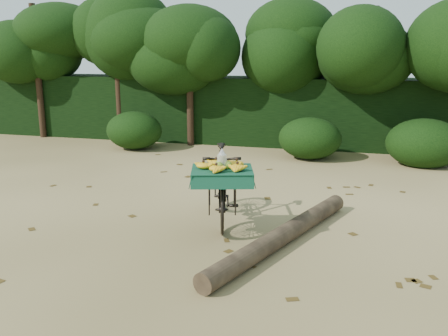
# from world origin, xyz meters

# --- Properties ---
(ground) EXTENTS (80.00, 80.00, 0.00)m
(ground) POSITION_xyz_m (0.00, 0.00, 0.00)
(ground) COLOR tan
(ground) RESTS_ON ground
(vendor_bicycle) EXTENTS (1.16, 1.97, 1.13)m
(vendor_bicycle) POSITION_xyz_m (0.68, -0.37, 0.57)
(vendor_bicycle) COLOR black
(vendor_bicycle) RESTS_ON ground
(fallen_log) EXTENTS (1.42, 3.28, 0.25)m
(fallen_log) POSITION_xyz_m (1.69, -0.98, 0.12)
(fallen_log) COLOR brown
(fallen_log) RESTS_ON ground
(hedge_backdrop) EXTENTS (26.00, 1.80, 1.80)m
(hedge_backdrop) POSITION_xyz_m (0.00, 6.30, 0.90)
(hedge_backdrop) COLOR black
(hedge_backdrop) RESTS_ON ground
(tree_row) EXTENTS (14.50, 2.00, 4.00)m
(tree_row) POSITION_xyz_m (-0.65, 5.50, 2.00)
(tree_row) COLOR black
(tree_row) RESTS_ON ground
(bush_clumps) EXTENTS (8.80, 1.70, 0.90)m
(bush_clumps) POSITION_xyz_m (0.50, 4.30, 0.45)
(bush_clumps) COLOR black
(bush_clumps) RESTS_ON ground
(leaf_litter) EXTENTS (7.00, 7.30, 0.01)m
(leaf_litter) POSITION_xyz_m (0.00, 0.65, 0.01)
(leaf_litter) COLOR #4B3814
(leaf_litter) RESTS_ON ground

